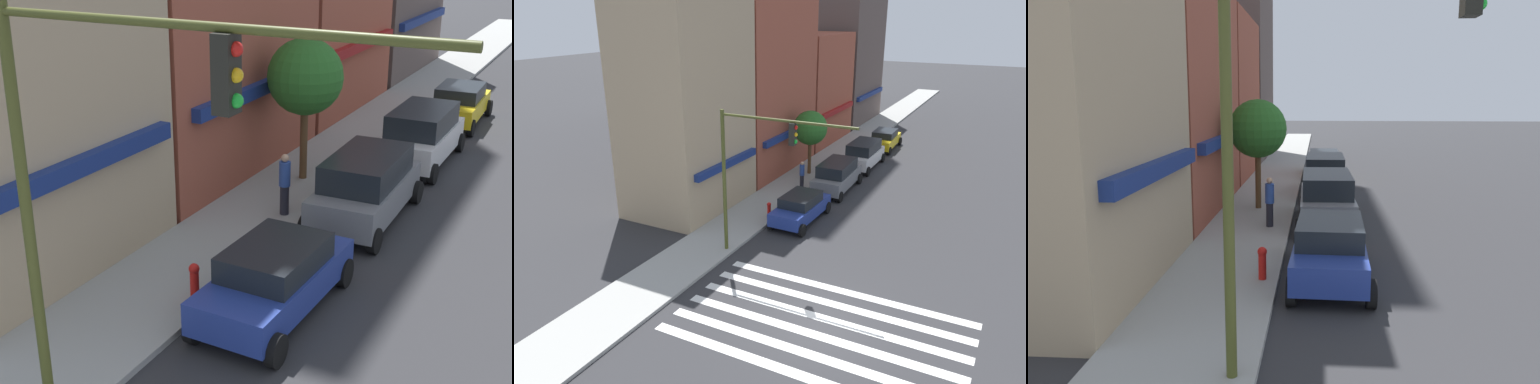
# 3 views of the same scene
# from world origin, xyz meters

# --- Properties ---
(traffic_signal) EXTENTS (0.32, 6.40, 6.99)m
(traffic_signal) POSITION_xyz_m (3.65, 4.92, 4.84)
(traffic_signal) COLOR #474C1E
(traffic_signal) RESTS_ON ground_plane
(sedan_blue) EXTENTS (4.45, 2.02, 1.59)m
(sedan_blue) POSITION_xyz_m (8.67, 4.70, 0.84)
(sedan_blue) COLOR navy
(sedan_blue) RESTS_ON ground_plane
(suv_grey) EXTENTS (4.74, 2.12, 1.94)m
(suv_grey) POSITION_xyz_m (14.39, 4.70, 1.03)
(suv_grey) COLOR slate
(suv_grey) RESTS_ON ground_plane
(suv_white) EXTENTS (4.71, 2.12, 1.94)m
(suv_white) POSITION_xyz_m (20.11, 4.70, 1.03)
(suv_white) COLOR white
(suv_white) RESTS_ON ground_plane
(sedan_yellow) EXTENTS (4.44, 2.02, 1.59)m
(sedan_yellow) POSITION_xyz_m (25.96, 4.70, 0.84)
(sedan_yellow) COLOR yellow
(sedan_yellow) RESTS_ON ground_plane
(pedestrian_blue_shirt) EXTENTS (0.32, 0.32, 1.77)m
(pedestrian_blue_shirt) POSITION_xyz_m (13.40, 6.73, 1.07)
(pedestrian_blue_shirt) COLOR #23232D
(pedestrian_blue_shirt) RESTS_ON sidewalk_left
(fire_hydrant) EXTENTS (0.24, 0.24, 0.84)m
(fire_hydrant) POSITION_xyz_m (8.15, 6.40, 0.61)
(fire_hydrant) COLOR red
(fire_hydrant) RESTS_ON sidewalk_left
(street_tree) EXTENTS (2.37, 2.37, 4.48)m
(street_tree) POSITION_xyz_m (16.42, 7.50, 3.42)
(street_tree) COLOR brown
(street_tree) RESTS_ON sidewalk_left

